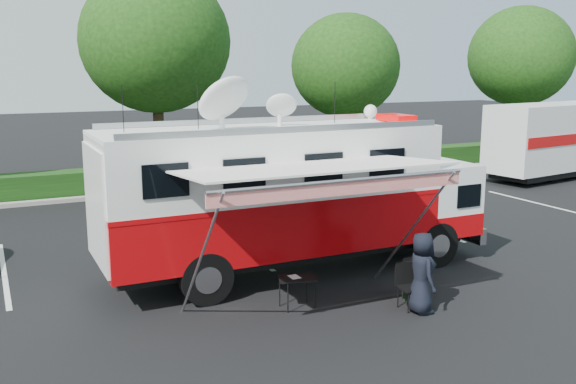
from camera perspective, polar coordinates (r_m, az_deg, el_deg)
name	(u,v)px	position (r m, az deg, el deg)	size (l,w,h in m)	color
ground_plane	(297,271)	(15.87, 0.79, -7.06)	(120.00, 120.00, 0.00)	black
back_border	(184,65)	(27.55, -9.23, 11.11)	(60.00, 6.14, 8.87)	#9E998E
stall_lines	(234,244)	(18.32, -4.81, -4.59)	(24.12, 5.50, 0.01)	silver
command_truck	(294,194)	(15.34, 0.53, -0.14)	(9.52, 2.62, 4.57)	black
awning	(316,172)	(12.40, 2.54, 1.77)	(5.20, 2.68, 3.14)	silver
person	(420,312)	(13.66, 11.65, -10.40)	(0.82, 0.53, 1.68)	black
folding_table	(297,279)	(13.43, 0.85, -7.77)	(0.90, 0.76, 0.66)	black
folding_chair	(408,281)	(13.67, 10.59, -7.80)	(0.51, 0.53, 0.96)	black
trash_bin	(415,280)	(14.15, 11.24, -7.71)	(0.59, 0.59, 0.88)	black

